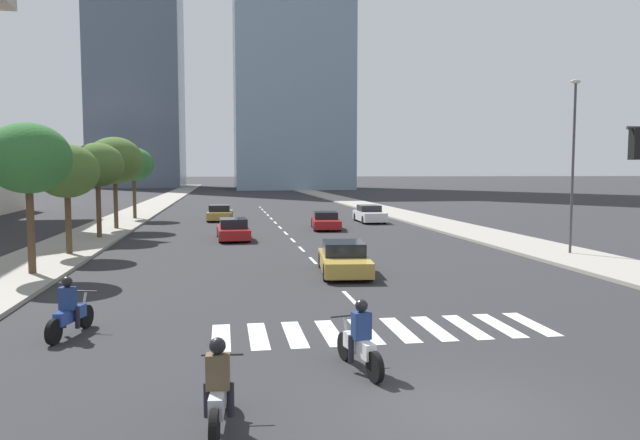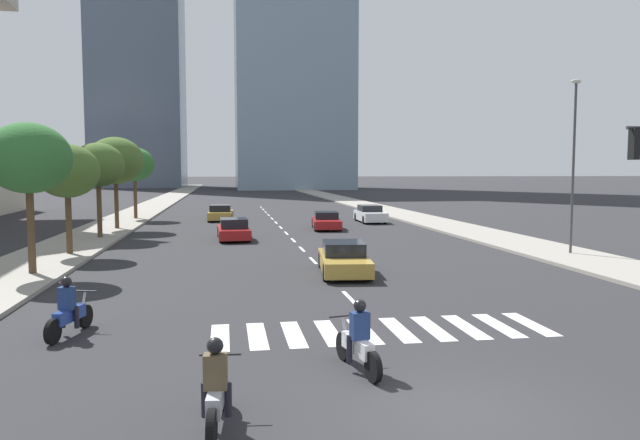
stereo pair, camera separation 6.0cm
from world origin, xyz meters
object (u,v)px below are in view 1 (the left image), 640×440
sedan_gold_3 (220,213)px  street_tree_fifth (134,165)px  motorcycle_lead (70,313)px  street_lamp_east (573,154)px  sedan_red_0 (233,230)px  street_tree_second (67,171)px  street_tree_fourth (115,161)px  street_tree_third (97,165)px  motorcycle_third (360,343)px  street_tree_nearest (28,159)px  motorcycle_trailing (219,393)px  sedan_gold_1 (344,259)px  sedan_white_4 (369,214)px  sedan_red_2 (326,221)px

sedan_gold_3 → street_tree_fifth: size_ratio=0.74×
motorcycle_lead → street_tree_fifth: 35.97m
street_lamp_east → sedan_red_0: bearing=149.1°
street_tree_second → street_tree_fourth: size_ratio=0.84×
street_tree_third → motorcycle_third: bearing=-68.3°
sedan_gold_3 → street_tree_fifth: bearing=78.6°
motorcycle_third → street_tree_fifth: (-9.92, 39.21, 3.96)m
street_tree_nearest → motorcycle_trailing: bearing=-64.2°
sedan_gold_1 → motorcycle_third: bearing=-3.9°
street_lamp_east → motorcycle_lead: bearing=-151.7°
street_tree_third → motorcycle_lead: bearing=-80.7°
motorcycle_lead → sedan_gold_3: size_ratio=0.48×
sedan_gold_1 → sedan_gold_3: 26.55m
street_tree_fifth → motorcycle_third: bearing=-75.8°
sedan_white_4 → street_tree_second: size_ratio=0.87×
motorcycle_third → sedan_white_4: (8.62, 34.09, 0.04)m
motorcycle_lead → sedan_gold_3: (3.42, 33.81, 0.01)m
sedan_gold_1 → street_tree_third: 18.45m
sedan_red_0 → sedan_white_4: 14.90m
motorcycle_third → sedan_gold_3: size_ratio=0.48×
sedan_red_2 → street_tree_nearest: bearing=-35.1°
sedan_gold_1 → motorcycle_trailing: bearing=-13.2°
street_tree_fourth → street_lamp_east: bearing=-34.6°
street_tree_third → street_tree_fifth: 14.26m
motorcycle_trailing → street_tree_fifth: (-7.13, 41.54, 3.96)m
motorcycle_trailing → sedan_white_4: motorcycle_trailing is taller
street_lamp_east → street_tree_fifth: 34.16m
sedan_red_0 → sedan_gold_3: size_ratio=1.08×
sedan_red_2 → street_tree_second: size_ratio=0.89×
sedan_red_0 → street_tree_fifth: street_tree_fifth is taller
motorcycle_third → sedan_gold_1: motorcycle_third is taller
sedan_white_4 → street_tree_nearest: 28.76m
street_tree_third → street_tree_second: bearing=-90.0°
street_tree_third → street_tree_fourth: size_ratio=0.90×
street_tree_third → street_tree_fifth: street_tree_fifth is taller
motorcycle_trailing → street_lamp_east: bearing=-39.5°
motorcycle_trailing → sedan_red_0: bearing=3.5°
sedan_red_0 → street_tree_fifth: 17.69m
sedan_gold_1 → street_lamp_east: street_lamp_east is taller
street_tree_fourth → street_tree_nearest: bearing=-90.0°
motorcycle_lead → sedan_gold_3: bearing=9.9°
motorcycle_lead → motorcycle_third: 7.39m
motorcycle_lead → street_tree_fourth: 27.47m
sedan_gold_1 → street_tree_fourth: street_tree_fourth is taller
street_tree_nearest → street_tree_fifth: (0.00, 26.77, 0.04)m
motorcycle_third → sedan_red_0: 23.91m
motorcycle_lead → sedan_red_2: size_ratio=0.45×
motorcycle_trailing → sedan_red_0: size_ratio=0.45×
motorcycle_third → sedan_red_2: 29.50m
motorcycle_lead → street_tree_third: size_ratio=0.37×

